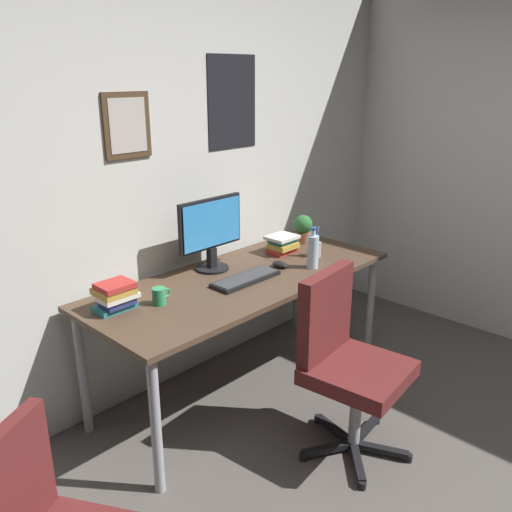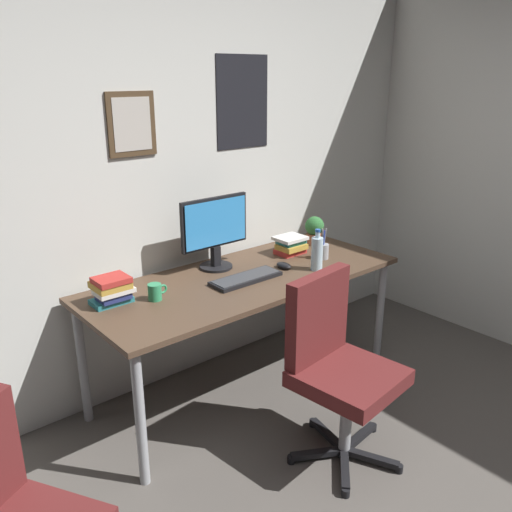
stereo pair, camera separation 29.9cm
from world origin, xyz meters
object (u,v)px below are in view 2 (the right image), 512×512
water_bottle (317,253)px  book_stack_right (291,245)px  potted_plant (314,229)px  office_chair (336,360)px  keyboard (246,278)px  computer_mouse (284,266)px  book_stack_left (112,290)px  pen_cup (323,250)px  monitor (215,230)px  coffee_mug_near (155,292)px

water_bottle → book_stack_right: size_ratio=1.33×
potted_plant → book_stack_right: potted_plant is taller
office_chair → keyboard: office_chair is taller
computer_mouse → book_stack_left: (-1.02, 0.19, 0.06)m
pen_cup → book_stack_left: size_ratio=0.98×
monitor → keyboard: monitor is taller
monitor → book_stack_left: monitor is taller
monitor → pen_cup: size_ratio=2.30×
office_chair → pen_cup: office_chair is taller
office_chair → coffee_mug_near: (-0.55, 0.78, 0.26)m
book_stack_right → monitor: bearing=169.1°
book_stack_left → office_chair: bearing=-49.9°
book_stack_left → computer_mouse: bearing=-10.3°
keyboard → water_bottle: 0.46m
keyboard → book_stack_left: 0.75m
pen_cup → keyboard: bearing=177.8°
office_chair → computer_mouse: size_ratio=8.64×
monitor → keyboard: bearing=-88.7°
pen_cup → book_stack_left: (-1.34, 0.21, 0.02)m
monitor → potted_plant: monitor is taller
water_bottle → pen_cup: 0.22m
computer_mouse → book_stack_left: size_ratio=0.54×
coffee_mug_near → monitor: bearing=19.8°
computer_mouse → coffee_mug_near: size_ratio=1.01×
pen_cup → computer_mouse: bearing=174.7°
office_chair → book_stack_left: size_ratio=4.67×
pen_cup → book_stack_right: (-0.09, 0.20, 0.01)m
potted_plant → computer_mouse: bearing=-155.8°
keyboard → potted_plant: potted_plant is taller
potted_plant → keyboard: bearing=-164.1°
water_bottle → keyboard: bearing=162.2°
coffee_mug_near → computer_mouse: bearing=-6.0°
keyboard → coffee_mug_near: size_ratio=3.94×
pen_cup → book_stack_left: 1.35m
office_chair → book_stack_right: (0.51, 0.86, 0.28)m
water_bottle → pen_cup: (0.18, 0.12, -0.05)m
monitor → coffee_mug_near: monitor is taller
water_bottle → book_stack_left: (-1.16, 0.33, -0.03)m
potted_plant → book_stack_left: potted_plant is taller
monitor → office_chair: bearing=-88.8°
computer_mouse → coffee_mug_near: bearing=174.0°
keyboard → pen_cup: pen_cup is taller
monitor → computer_mouse: monitor is taller
pen_cup → monitor: bearing=153.7°
coffee_mug_near → pen_cup: pen_cup is taller
monitor → coffee_mug_near: (-0.53, -0.19, -0.20)m
coffee_mug_near → office_chair: bearing=-54.9°
pen_cup → office_chair: bearing=-132.2°
pen_cup → book_stack_right: 0.22m
computer_mouse → potted_plant: potted_plant is taller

